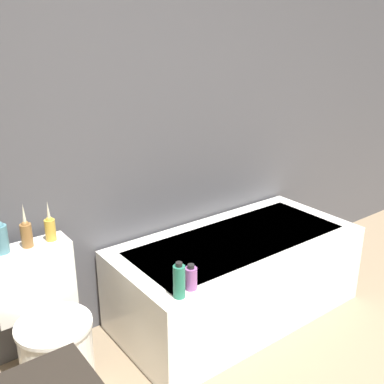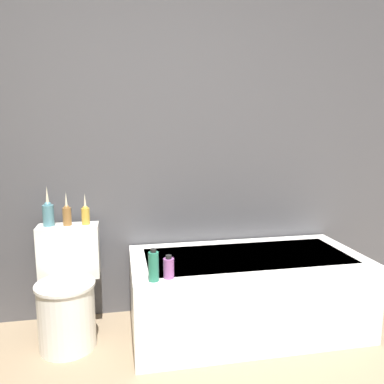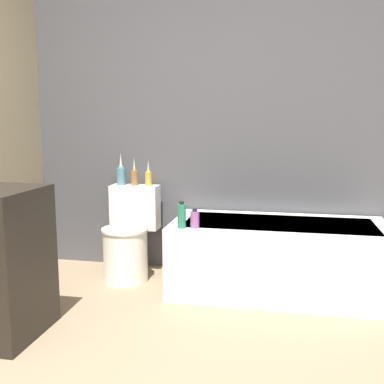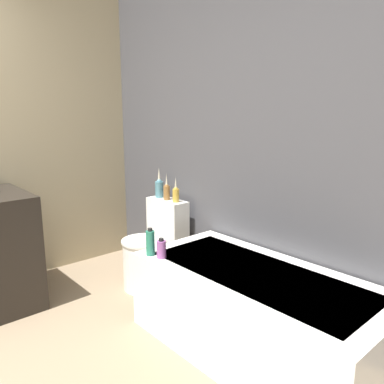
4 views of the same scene
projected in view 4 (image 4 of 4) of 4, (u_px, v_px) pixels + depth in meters
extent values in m
cube|color=#4C4C51|center=(224.00, 135.00, 2.88)|extent=(6.40, 0.06, 2.60)
cube|color=white|center=(255.00, 313.00, 2.30)|extent=(1.56, 0.76, 0.53)
cube|color=#B7BCC6|center=(257.00, 274.00, 2.25)|extent=(1.36, 0.56, 0.01)
cylinder|color=white|center=(144.00, 265.00, 3.18)|extent=(0.35, 0.35, 0.41)
cylinder|color=white|center=(143.00, 241.00, 3.13)|extent=(0.37, 0.37, 0.02)
cube|color=white|center=(167.00, 220.00, 3.27)|extent=(0.40, 0.17, 0.37)
cylinder|color=teal|center=(159.00, 190.00, 3.31)|extent=(0.07, 0.07, 0.14)
sphere|color=teal|center=(159.00, 182.00, 3.30)|extent=(0.05, 0.05, 0.05)
cone|color=beige|center=(159.00, 175.00, 3.29)|extent=(0.03, 0.03, 0.13)
cylinder|color=olive|center=(167.00, 193.00, 3.22)|extent=(0.06, 0.06, 0.12)
sphere|color=olive|center=(167.00, 186.00, 3.21)|extent=(0.04, 0.04, 0.04)
cone|color=beige|center=(166.00, 180.00, 3.20)|extent=(0.02, 0.02, 0.11)
cylinder|color=gold|center=(176.00, 196.00, 3.14)|extent=(0.05, 0.05, 0.11)
sphere|color=gold|center=(176.00, 189.00, 3.13)|extent=(0.04, 0.04, 0.04)
cone|color=beige|center=(176.00, 183.00, 3.12)|extent=(0.02, 0.02, 0.10)
cylinder|color=#267259|center=(150.00, 243.00, 2.51)|extent=(0.06, 0.06, 0.17)
cylinder|color=black|center=(150.00, 230.00, 2.49)|extent=(0.03, 0.03, 0.02)
cylinder|color=#8C4C8C|center=(161.00, 249.00, 2.47)|extent=(0.06, 0.06, 0.12)
cylinder|color=black|center=(161.00, 240.00, 2.46)|extent=(0.03, 0.03, 0.02)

